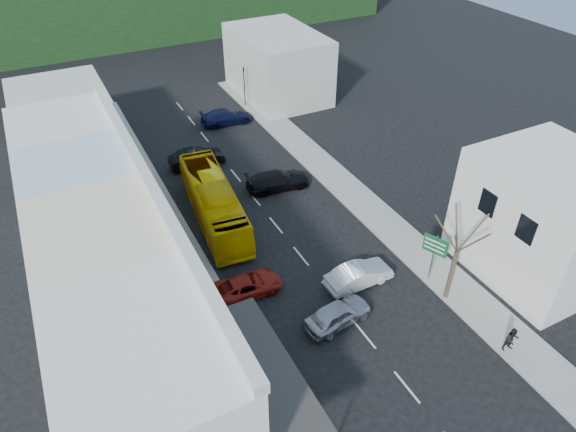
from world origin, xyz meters
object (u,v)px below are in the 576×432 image
object	(u,v)px
car_red	(247,285)
pedestrian_right	(512,339)
car_white	(359,276)
bus	(214,203)
car_silver	(338,315)
direction_sign	(433,259)
street_tree	(457,251)
traffic_signal	(244,87)
pedestrian_left	(203,308)

from	to	relation	value
car_red	pedestrian_right	xyz separation A→B (m)	(11.44, -11.09, 0.30)
car_white	bus	bearing A→B (deg)	27.04
car_silver	car_red	xyz separation A→B (m)	(-3.81, 4.80, 0.00)
direction_sign	street_tree	bearing A→B (deg)	-116.64
direction_sign	street_tree	size ratio (longest dim) A/B	0.48
car_silver	pedestrian_right	world-z (taller)	pedestrian_right
bus	traffic_signal	xyz separation A→B (m)	(10.24, 17.95, 0.67)
car_silver	pedestrian_right	distance (m)	9.89
car_red	traffic_signal	xyz separation A→B (m)	(11.20, 26.35, 1.52)
direction_sign	pedestrian_right	bearing A→B (deg)	-111.21
car_red	bus	bearing A→B (deg)	-5.06
bus	car_silver	world-z (taller)	bus
street_tree	car_silver	bearing A→B (deg)	169.29
bus	direction_sign	xyz separation A→B (m)	(10.22, -12.76, 0.30)
direction_sign	traffic_signal	distance (m)	30.72
car_red	pedestrian_left	bearing A→B (deg)	106.64
pedestrian_right	traffic_signal	world-z (taller)	traffic_signal
car_red	traffic_signal	size ratio (longest dim) A/B	1.03
car_white	car_red	world-z (taller)	same
direction_sign	traffic_signal	bearing A→B (deg)	66.48
car_red	direction_sign	size ratio (longest dim) A/B	1.24
car_red	direction_sign	xyz separation A→B (m)	(11.18, -4.36, 1.15)
pedestrian_right	street_tree	size ratio (longest dim) A/B	0.22
car_silver	car_white	distance (m)	3.77
car_white	street_tree	size ratio (longest dim) A/B	0.57
car_silver	traffic_signal	distance (m)	32.05
pedestrian_left	car_white	bearing A→B (deg)	-109.39
traffic_signal	car_red	bearing A→B (deg)	72.03
pedestrian_right	street_tree	xyz separation A→B (m)	(-0.37, 4.91, 2.89)
traffic_signal	pedestrian_right	bearing A→B (deg)	95.42
bus	direction_sign	size ratio (longest dim) A/B	3.13
pedestrian_right	traffic_signal	bearing A→B (deg)	104.92
car_silver	car_white	xyz separation A→B (m)	(3.02, 2.25, 0.00)
car_red	street_tree	distance (m)	13.08
car_silver	street_tree	bearing A→B (deg)	-108.29
car_silver	traffic_signal	xyz separation A→B (m)	(7.39, 31.15, 1.52)
car_silver	pedestrian_left	size ratio (longest dim) A/B	2.59
car_white	direction_sign	bearing A→B (deg)	-113.80
car_silver	street_tree	size ratio (longest dim) A/B	0.57
bus	pedestrian_right	world-z (taller)	bus
street_tree	traffic_signal	world-z (taller)	street_tree
car_red	street_tree	bearing A→B (deg)	-117.69
car_white	pedestrian_left	world-z (taller)	pedestrian_left
street_tree	pedestrian_left	bearing A→B (deg)	159.77
bus	pedestrian_left	distance (m)	10.22
pedestrian_right	bus	bearing A→B (deg)	132.83
bus	pedestrian_left	xyz separation A→B (m)	(-4.23, -9.29, -0.55)
pedestrian_left	car_silver	bearing A→B (deg)	-128.97
car_silver	car_white	world-z (taller)	same
car_silver	direction_sign	bearing A→B (deg)	-94.19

